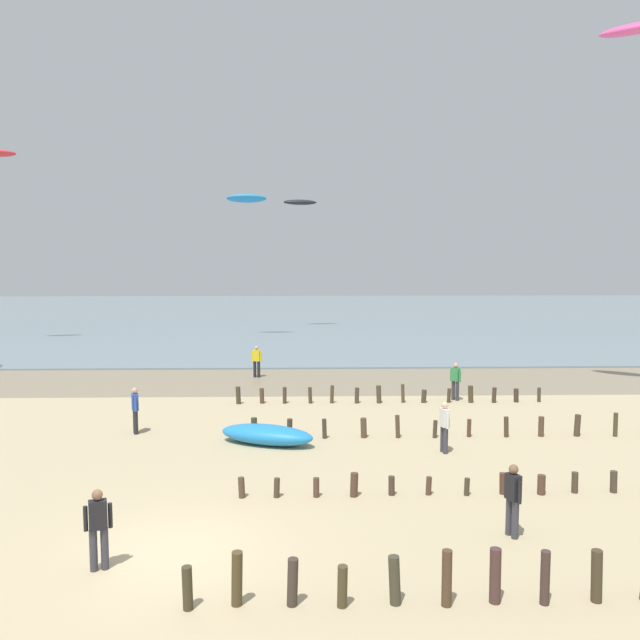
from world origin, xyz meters
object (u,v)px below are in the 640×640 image
person_mid_beach (98,527)px  kite_aloft_5 (637,28)px  grounded_kite (267,435)px  person_by_waterline (455,380)px  kite_aloft_2 (246,198)px  person_left_flank (444,425)px  person_nearest_camera (135,409)px  kite_aloft_4 (300,202)px  person_right_flank (257,360)px  person_far_down_beach (513,498)px

person_mid_beach → kite_aloft_5: bearing=40.4°
grounded_kite → person_mid_beach: bearing=92.3°
person_mid_beach → person_by_waterline: bearing=54.7°
grounded_kite → kite_aloft_2: 30.94m
person_left_flank → kite_aloft_2: size_ratio=0.55×
person_nearest_camera → kite_aloft_5: size_ratio=0.54×
person_mid_beach → kite_aloft_2: (-0.16, 37.83, 10.06)m
person_left_flank → kite_aloft_4: bearing=97.6°
person_nearest_camera → person_right_flank: size_ratio=1.00×
person_by_waterline → person_far_down_beach: 14.43m
person_by_waterline → grounded_kite: (-8.13, -6.71, -0.58)m
person_by_waterline → kite_aloft_2: bearing=116.9°
kite_aloft_2 → kite_aloft_5: size_ratio=0.97×
kite_aloft_4 → person_nearest_camera: bearing=70.9°
person_nearest_camera → person_far_down_beach: bearing=-39.6°
kite_aloft_2 → person_mid_beach: bearing=88.4°
person_left_flank → kite_aloft_4: kite_aloft_4 is taller
person_left_flank → grounded_kite: size_ratio=0.51×
grounded_kite → kite_aloft_4: kite_aloft_4 is taller
person_right_flank → kite_aloft_2: (-1.86, 16.31, 10.06)m
person_left_flank → kite_aloft_5: (9.99, 8.23, 15.49)m
person_left_flank → kite_aloft_4: (-4.90, 36.82, 10.35)m
person_left_flank → grounded_kite: (-5.91, 1.12, -0.58)m
person_nearest_camera → grounded_kite: (4.88, -1.50, -0.58)m
person_mid_beach → person_right_flank: (1.70, 21.52, 0.00)m
person_mid_beach → kite_aloft_4: kite_aloft_4 is taller
person_mid_beach → kite_aloft_4: bearing=84.9°
person_mid_beach → person_left_flank: bearing=41.4°
person_far_down_beach → kite_aloft_2: bearing=104.1°
person_by_waterline → person_far_down_beach: same height
person_by_waterline → kite_aloft_5: kite_aloft_5 is taller
person_by_waterline → kite_aloft_4: 31.59m
person_left_flank → person_far_down_beach: size_ratio=1.00×
person_by_waterline → grounded_kite: 10.55m
person_nearest_camera → person_right_flank: bearing=71.8°
person_far_down_beach → kite_aloft_2: size_ratio=0.55×
person_mid_beach → person_far_down_beach: same height
kite_aloft_4 → person_by_waterline: bearing=94.4°
person_mid_beach → person_left_flank: (8.86, 7.83, 0.00)m
person_right_flank → person_left_flank: bearing=-62.4°
person_by_waterline → person_far_down_beach: bearing=-98.1°
person_far_down_beach → kite_aloft_4: size_ratio=0.58×
person_nearest_camera → person_left_flank: size_ratio=1.00×
person_nearest_camera → person_left_flank: 11.11m
person_nearest_camera → grounded_kite: bearing=-17.1°
person_nearest_camera → grounded_kite: 5.14m
person_nearest_camera → grounded_kite: person_nearest_camera is taller
person_nearest_camera → person_mid_beach: same height
grounded_kite → kite_aloft_2: (-3.11, 28.88, 10.64)m
kite_aloft_5 → person_by_waterline: bearing=-139.3°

